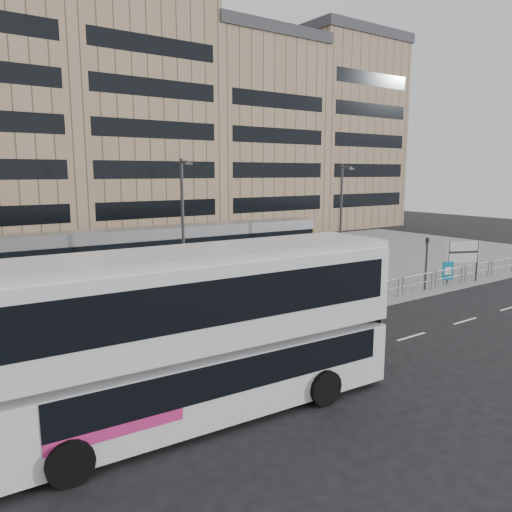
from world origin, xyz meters
TOP-DOWN VIEW (x-y plane):
  - ground at (0.00, 0.00)m, footprint 120.00×120.00m
  - plaza at (0.00, 12.00)m, footprint 64.00×24.00m
  - kerb at (0.00, 0.05)m, footprint 64.00×0.25m
  - building_row at (1.55, 34.27)m, footprint 70.40×18.40m
  - pedestrian_barrier at (2.00, 0.50)m, footprint 32.07×0.07m
  - road_markings at (1.00, -4.00)m, footprint 62.00×0.12m
  - double_decker_bus at (-8.87, -4.96)m, footprint 12.26×3.56m
  - tram at (-1.62, 14.78)m, footprint 26.50×3.65m
  - station_sign at (13.11, 0.80)m, footprint 2.06×1.00m
  - ad_panel at (11.61, 0.82)m, footprint 0.73×0.31m
  - pedestrian at (6.80, 5.86)m, footprint 0.61×0.72m
  - traffic_light_west at (-9.55, 0.50)m, footprint 0.20×0.23m
  - traffic_light_east at (9.27, 0.70)m, footprint 0.23×0.25m
  - lamp_post_west at (-1.91, 9.53)m, footprint 0.45×1.04m
  - lamp_post_east at (10.68, 9.14)m, footprint 0.45×1.04m

SIDE VIEW (x-z plane):
  - ground at x=0.00m, z-range 0.00..0.00m
  - road_markings at x=1.00m, z-range 0.00..0.01m
  - kerb at x=0.00m, z-range -0.01..0.16m
  - plaza at x=0.00m, z-range 0.00..0.15m
  - ad_panel at x=11.61m, z-range 0.27..1.68m
  - pedestrian_barrier at x=2.00m, z-range 0.43..1.53m
  - pedestrian at x=6.80m, z-range 0.15..1.84m
  - tram at x=-1.62m, z-range 0.16..3.27m
  - station_sign at x=13.11m, z-range 0.64..3.20m
  - traffic_light_west at x=-9.55m, z-range 0.57..3.67m
  - traffic_light_east at x=9.27m, z-range 0.57..3.67m
  - double_decker_bus at x=-8.87m, z-range 0.20..5.05m
  - lamp_post_east at x=10.68m, z-range 0.52..7.89m
  - lamp_post_west at x=-1.91m, z-range 0.52..8.13m
  - building_row at x=1.55m, z-range -2.69..28.51m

